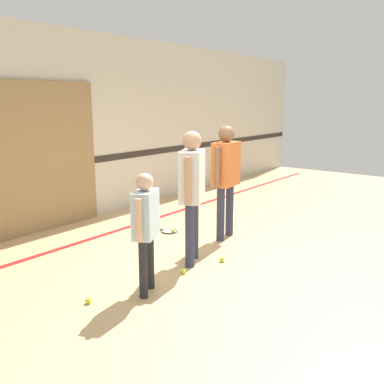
% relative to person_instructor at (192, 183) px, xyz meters
% --- Properties ---
extents(ground_plane, '(16.00, 16.00, 0.00)m').
position_rel_person_instructor_xyz_m(ground_plane, '(0.14, -0.15, -1.05)').
color(ground_plane, tan).
extents(wall_back, '(16.00, 0.07, 3.20)m').
position_rel_person_instructor_xyz_m(wall_back, '(0.14, 2.79, 0.55)').
color(wall_back, beige).
rests_on(wall_back, ground_plane).
extents(wall_panel, '(2.90, 0.05, 2.35)m').
position_rel_person_instructor_xyz_m(wall_panel, '(-0.76, 2.73, 0.13)').
color(wall_panel, '#93754C').
rests_on(wall_panel, ground_plane).
extents(floor_stripe, '(14.40, 0.10, 0.01)m').
position_rel_person_instructor_xyz_m(floor_stripe, '(0.14, 1.79, -1.04)').
color(floor_stripe, red).
rests_on(floor_stripe, ground_plane).
extents(person_instructor, '(0.58, 0.45, 1.69)m').
position_rel_person_instructor_xyz_m(person_instructor, '(0.00, 0.00, 0.00)').
color(person_instructor, '#2D334C').
rests_on(person_instructor, ground_plane).
extents(person_student_left, '(0.46, 0.35, 1.32)m').
position_rel_person_instructor_xyz_m(person_student_left, '(-1.01, -0.16, -0.23)').
color(person_student_left, '#232328').
rests_on(person_student_left, ground_plane).
extents(person_student_right, '(0.64, 0.32, 1.70)m').
position_rel_person_instructor_xyz_m(person_student_right, '(1.10, 0.22, 0.00)').
color(person_student_right, '#2D334C').
rests_on(person_student_right, ground_plane).
extents(racket_spare_on_floor, '(0.28, 0.49, 0.03)m').
position_rel_person_instructor_xyz_m(racket_spare_on_floor, '(0.80, 1.10, -1.04)').
color(racket_spare_on_floor, '#28282D').
rests_on(racket_spare_on_floor, ground_plane).
extents(tennis_ball_near_instructor, '(0.07, 0.07, 0.07)m').
position_rel_person_instructor_xyz_m(tennis_ball_near_instructor, '(0.24, -0.31, -1.01)').
color(tennis_ball_near_instructor, '#CCE038').
rests_on(tennis_ball_near_instructor, ground_plane).
extents(tennis_ball_by_spare_racket, '(0.07, 0.07, 0.07)m').
position_rel_person_instructor_xyz_m(tennis_ball_by_spare_racket, '(0.80, 1.00, -1.01)').
color(tennis_ball_by_spare_racket, '#CCE038').
rests_on(tennis_ball_by_spare_racket, ground_plane).
extents(tennis_ball_stray_left, '(0.07, 0.07, 0.07)m').
position_rel_person_instructor_xyz_m(tennis_ball_stray_left, '(-0.37, -0.15, -1.01)').
color(tennis_ball_stray_left, '#CCE038').
rests_on(tennis_ball_stray_left, ground_plane).
extents(tennis_ball_stray_right, '(0.07, 0.07, 0.07)m').
position_rel_person_instructor_xyz_m(tennis_ball_stray_right, '(-1.58, 0.14, -1.01)').
color(tennis_ball_stray_right, '#CCE038').
rests_on(tennis_ball_stray_right, ground_plane).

